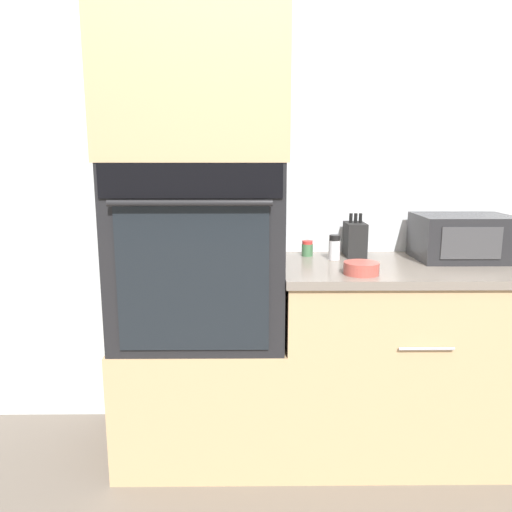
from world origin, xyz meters
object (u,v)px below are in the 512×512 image
Objects in this scene: bowl at (361,268)px; condiment_jar_near at (307,248)px; knife_block at (355,239)px; condiment_jar_mid at (334,248)px; wall_oven at (200,250)px; microwave at (463,237)px.

bowl is 1.93× the size of condiment_jar_near.
bowl is at bearing -97.40° from knife_block.
bowl is at bearing -78.15° from condiment_jar_mid.
condiment_jar_mid reaches higher than bowl.
bowl is at bearing -65.06° from condiment_jar_near.
knife_block reaches higher than condiment_jar_mid.
condiment_jar_mid is (0.12, -0.09, 0.02)m from condiment_jar_near.
condiment_jar_mid is at bearing -36.94° from condiment_jar_near.
condiment_jar_near is (-0.18, 0.38, 0.01)m from bowl.
wall_oven is 6.68× the size of condiment_jar_mid.
bowl is 1.25× the size of condiment_jar_mid.
condiment_jar_near is at bearing 172.62° from microwave.
microwave is 2.95× the size of bowl.
knife_block is (-0.48, 0.09, -0.02)m from microwave.
microwave is (1.20, 0.11, 0.04)m from wall_oven.
wall_oven is 3.73× the size of knife_block.
bowl is at bearing -15.26° from wall_oven.
knife_block reaches higher than bowl.
knife_block is 1.79× the size of condiment_jar_mid.
condiment_jar_near is (0.49, 0.20, -0.03)m from wall_oven.
condiment_jar_mid is at bearing 10.38° from wall_oven.
bowl is 0.42m from condiment_jar_near.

